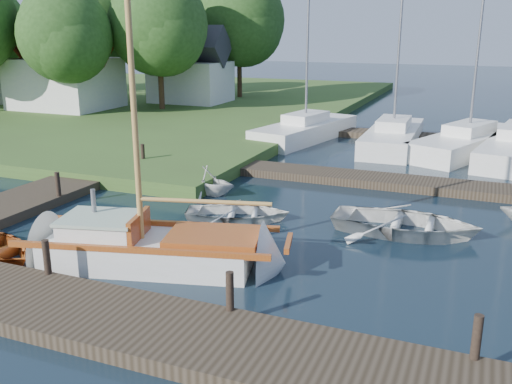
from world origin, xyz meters
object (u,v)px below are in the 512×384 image
at_px(marina_boat_1, 393,135).
at_px(tree_7, 239,19).
at_px(tender_a, 238,210).
at_px(house_c, 191,72).
at_px(sailboat, 157,251).
at_px(tender_b, 209,179).
at_px(mooring_post_5, 143,154).
at_px(tree_4, 94,17).
at_px(mooring_post_2, 230,291).
at_px(tree_3, 159,24).
at_px(mooring_post_4, 58,184).
at_px(house_a, 64,70).
at_px(marina_boat_2, 469,141).
at_px(marina_boat_0, 306,129).
at_px(mooring_post_1, 47,257).
at_px(mooring_post_3, 477,337).
at_px(tree_2, 65,34).
at_px(tender_c, 406,220).

height_order(marina_boat_1, tree_7, marina_boat_1).
xyz_separation_m(tender_a, house_c, (-13.09, 21.23, 2.26)).
bearing_deg(tender_a, sailboat, 154.70).
height_order(tender_a, tender_b, tender_b).
xyz_separation_m(mooring_post_5, tree_4, (-15.00, 17.05, 5.67)).
relative_size(mooring_post_2, tree_3, 0.09).
height_order(mooring_post_2, mooring_post_4, same).
distance_m(mooring_post_4, tender_a, 6.15).
bearing_deg(tree_3, house_a, -161.15).
xyz_separation_m(house_a, tree_4, (-2.00, 6.05, 3.41)).
xyz_separation_m(marina_boat_2, tree_3, (-19.05, 4.37, 5.24)).
bearing_deg(house_c, tree_3, -89.97).
height_order(mooring_post_5, marina_boat_2, marina_boat_2).
bearing_deg(marina_boat_0, tree_4, 79.20).
xyz_separation_m(mooring_post_1, mooring_post_3, (9.00, 0.00, 0.00)).
xyz_separation_m(tender_b, marina_boat_1, (4.60, 10.73, 0.02)).
height_order(mooring_post_2, marina_boat_2, marina_boat_2).
xyz_separation_m(mooring_post_1, house_c, (-11.00, 27.00, 1.88)).
bearing_deg(tender_a, tree_3, 18.99).
relative_size(tender_b, marina_boat_0, 0.21).
bearing_deg(tree_2, tree_3, 45.00).
bearing_deg(mooring_post_4, mooring_post_5, 90.00).
bearing_deg(tree_2, tree_4, 116.57).
height_order(mooring_post_5, tree_2, tree_2).
relative_size(tender_c, tree_4, 0.42).
bearing_deg(mooring_post_3, tree_3, 130.95).
height_order(marina_boat_0, tree_7, marina_boat_0).
xyz_separation_m(tender_c, house_c, (-17.94, 20.51, 2.16)).
bearing_deg(marina_boat_1, tender_a, 167.54).
bearing_deg(mooring_post_1, tree_7, 106.16).
height_order(sailboat, tender_a, sailboat).
xyz_separation_m(mooring_post_5, house_a, (-13.00, 11.00, 2.26)).
xyz_separation_m(mooring_post_2, marina_boat_1, (0.09, 18.72, -0.13)).
distance_m(mooring_post_2, marina_boat_2, 19.02).
distance_m(tender_b, tender_c, 7.11).
bearing_deg(tree_2, mooring_post_4, -51.95).
bearing_deg(tree_2, marina_boat_2, -0.91).
height_order(mooring_post_5, house_c, house_c).
xyz_separation_m(tender_c, tree_2, (-21.94, 12.56, 4.83)).
bearing_deg(mooring_post_3, tree_4, 135.99).
height_order(house_c, tree_4, tree_4).
relative_size(sailboat, tree_2, 1.26).
xyz_separation_m(mooring_post_4, house_a, (-13.00, 16.00, 2.26)).
relative_size(marina_boat_0, marina_boat_2, 0.92).
bearing_deg(house_c, tender_a, -58.34).
relative_size(mooring_post_5, marina_boat_0, 0.08).
xyz_separation_m(tender_a, house_a, (-19.09, 15.23, 2.64)).
xyz_separation_m(tender_b, marina_boat_2, (8.06, 10.69, 0.02)).
bearing_deg(house_a, marina_boat_0, -7.14).
relative_size(mooring_post_3, tree_3, 0.09).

